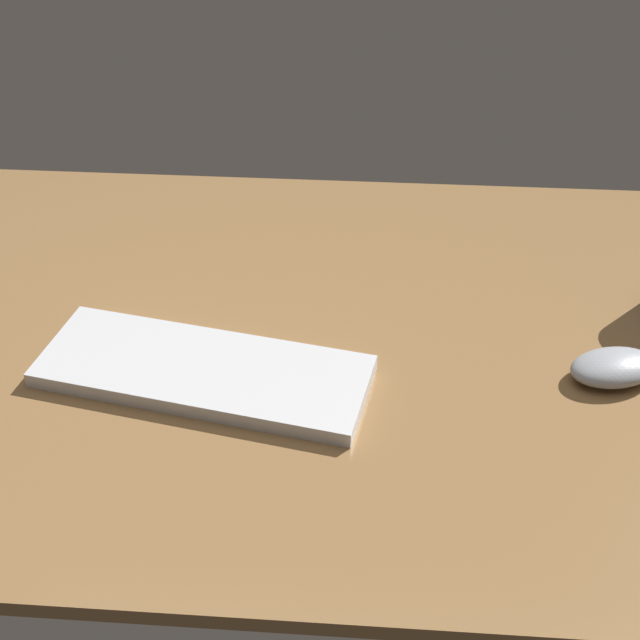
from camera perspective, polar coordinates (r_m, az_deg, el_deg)
The scene contains 3 objects.
desk at distance 112.41cm, azimuth -1.68°, elevation -1.31°, with size 140.00×84.00×2.00cm, color olive.
keyboard at distance 105.39cm, azimuth -7.66°, elevation -3.36°, with size 39.72×14.20×1.97cm, color silver.
computer_mouse at distance 109.85cm, azimuth 18.77°, elevation -2.97°, with size 11.00×6.68×3.23cm, color #999EA5.
Camera 1 is at (9.57, -87.63, 70.76)cm, focal length 48.68 mm.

